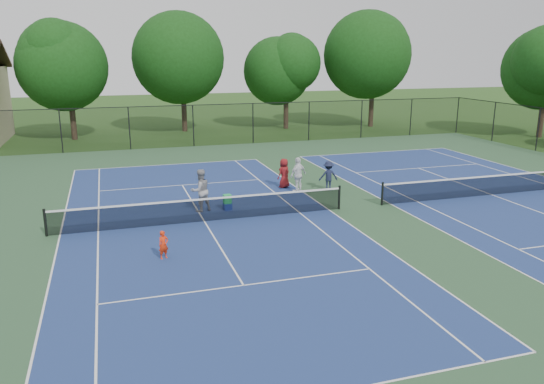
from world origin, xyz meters
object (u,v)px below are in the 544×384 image
object	(u,v)px
bystander_a	(298,175)
tree_back_c	(286,66)
bystander_c	(284,173)
ball_hopper	(227,199)
tree_back_b	(182,53)
child_player	(164,245)
tree_back_d	(374,51)
instructor	(200,190)
bystander_b	(328,176)
tree_back_a	(67,61)
ball_crate	(227,207)

from	to	relation	value
bystander_a	tree_back_c	bearing A→B (deg)	-134.44
bystander_c	ball_hopper	xyz separation A→B (m)	(-3.63, -3.05, -0.25)
tree_back_b	child_player	xyz separation A→B (m)	(-5.00, -29.54, -6.11)
tree_back_d	ball_hopper	distance (m)	30.07
instructor	bystander_b	size ratio (longest dim) A/B	1.26
tree_back_c	bystander_a	bearing A→B (deg)	-107.28
tree_back_a	child_player	distance (m)	28.38
tree_back_d	bystander_b	size ratio (longest dim) A/B	7.06
child_player	instructor	size ratio (longest dim) A/B	0.52
child_player	bystander_c	distance (m)	10.51
tree_back_d	instructor	size ratio (longest dim) A/B	5.60
tree_back_a	instructor	xyz separation A→B (m)	(6.13, -22.47, -5.11)
tree_back_d	ball_hopper	world-z (taller)	tree_back_d
bystander_b	bystander_c	size ratio (longest dim) A/B	0.98
tree_back_c	bystander_b	distance (m)	22.86
child_player	tree_back_d	bearing A→B (deg)	28.25
tree_back_a	ball_hopper	xyz separation A→B (m)	(7.26, -22.65, -5.54)
tree_back_c	tree_back_d	world-z (taller)	tree_back_d
bystander_c	ball_crate	size ratio (longest dim) A/B	4.35
tree_back_a	bystander_a	size ratio (longest dim) A/B	5.27
tree_back_d	ball_hopper	bearing A→B (deg)	-129.60
tree_back_a	tree_back_b	xyz separation A→B (m)	(9.00, 2.00, 0.56)
bystander_a	tree_back_b	bearing A→B (deg)	-111.46
tree_back_a	bystander_b	size ratio (longest dim) A/B	6.23
bystander_b	ball_crate	distance (m)	5.91
instructor	ball_hopper	size ratio (longest dim) A/B	4.79
tree_back_a	child_player	xyz separation A→B (m)	(4.00, -27.54, -5.56)
bystander_a	tree_back_a	bearing A→B (deg)	-88.56
bystander_b	bystander_c	xyz separation A→B (m)	(-1.94, 1.15, 0.01)
tree_back_b	tree_back_d	size ratio (longest dim) A/B	0.97
instructor	bystander_a	bearing A→B (deg)	-179.32
bystander_b	ball_crate	world-z (taller)	bystander_b
tree_back_b	bystander_a	distance (m)	23.48
bystander_b	bystander_c	bearing A→B (deg)	-22.06
bystander_b	bystander_c	distance (m)	2.25
ball_hopper	tree_back_a	bearing A→B (deg)	107.77
child_player	bystander_a	bearing A→B (deg)	20.34
instructor	bystander_b	bearing A→B (deg)	175.56
bystander_b	ball_hopper	size ratio (longest dim) A/B	3.80
child_player	bystander_a	distance (m)	10.01
ball_crate	child_player	bearing A→B (deg)	-123.69
child_player	bystander_c	xyz separation A→B (m)	(6.88, 7.93, 0.27)
bystander_a	instructor	bearing A→B (deg)	-7.67
instructor	ball_crate	bearing A→B (deg)	152.06
bystander_b	ball_crate	xyz separation A→B (m)	(-5.56, -1.90, -0.58)
bystander_b	bystander_c	world-z (taller)	bystander_c
child_player	bystander_b	bearing A→B (deg)	14.43
ball_crate	bystander_a	bearing A→B (deg)	26.52
tree_back_d	child_player	bearing A→B (deg)	-128.61
ball_hopper	instructor	bearing A→B (deg)	170.88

